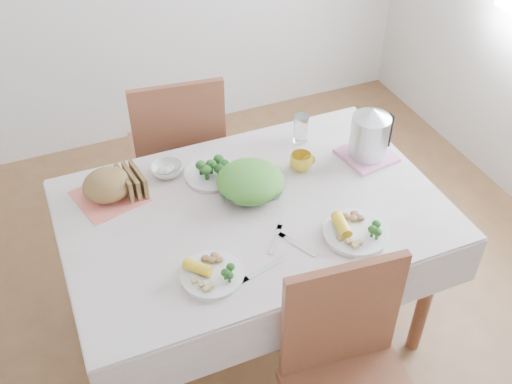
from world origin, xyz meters
name	(u,v)px	position (x,y,z in m)	size (l,w,h in m)	color
floor	(254,325)	(0.00, 0.00, 0.00)	(3.60, 3.60, 0.00)	brown
dining_table	(254,273)	(0.00, 0.00, 0.38)	(1.40, 0.90, 0.75)	brown
tablecloth	(253,208)	(0.00, 0.00, 0.76)	(1.50, 1.00, 0.01)	beige
chair_far	(177,157)	(-0.09, 0.83, 0.47)	(0.46, 0.46, 1.01)	brown
salad_bowl	(250,187)	(0.02, 0.08, 0.79)	(0.26, 0.26, 0.06)	white
dinner_plate_left	(212,275)	(-0.27, -0.28, 0.77)	(0.23, 0.23, 0.02)	white
dinner_plate_right	(356,233)	(0.30, -0.29, 0.77)	(0.25, 0.25, 0.02)	white
broccoli_plate	(212,175)	(-0.09, 0.25, 0.77)	(0.23, 0.23, 0.02)	beige
napkin	(110,196)	(-0.52, 0.29, 0.76)	(0.25, 0.25, 0.00)	#E66B58
bread_loaf	(108,186)	(-0.52, 0.29, 0.82)	(0.20, 0.19, 0.12)	brown
fruit_bowl	(167,170)	(-0.26, 0.34, 0.78)	(0.14, 0.14, 0.04)	white
yellow_mug	(301,162)	(0.28, 0.15, 0.80)	(0.10, 0.10, 0.08)	gold
glass_tumbler	(301,129)	(0.37, 0.34, 0.83)	(0.07, 0.07, 0.13)	white
pink_tray	(366,155)	(0.59, 0.12, 0.77)	(0.21, 0.21, 0.02)	pink
electric_kettle	(370,134)	(0.59, 0.12, 0.88)	(0.17, 0.17, 0.23)	#B2B5BA
fork_left	(297,244)	(0.07, -0.26, 0.76)	(0.02, 0.18, 0.00)	silver
fork_right	(276,239)	(0.01, -0.20, 0.76)	(0.02, 0.16, 0.00)	silver
knife	(263,269)	(-0.10, -0.32, 0.76)	(0.02, 0.20, 0.00)	silver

